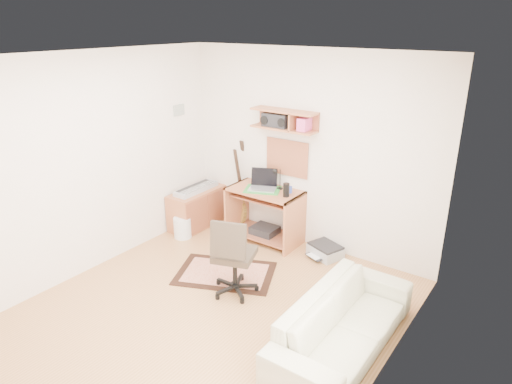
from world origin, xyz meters
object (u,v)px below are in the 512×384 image
Objects in this scene: task_chair at (235,254)px; cabinet at (197,208)px; printer at (325,250)px; sofa at (344,315)px; desk at (265,215)px.

task_chair is 1.06× the size of cabinet.
sofa is at bearing -37.36° from printer.
cabinet is at bearing -152.68° from printer.
cabinet is at bearing 67.13° from sofa.
sofa is (0.95, -1.50, 0.27)m from printer.
task_chair is 1.41m from sofa.
cabinet reaches higher than printer.
cabinet is (-1.10, -0.18, -0.10)m from desk.
printer is (0.45, 1.34, -0.39)m from task_chair.
task_chair is (0.47, -1.27, 0.10)m from desk.
sofa is at bearing -22.87° from cabinet.
sofa reaches higher than printer.
desk is at bearing 52.60° from sofa.
desk reaches higher than sofa.
desk is 0.55× the size of sofa.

